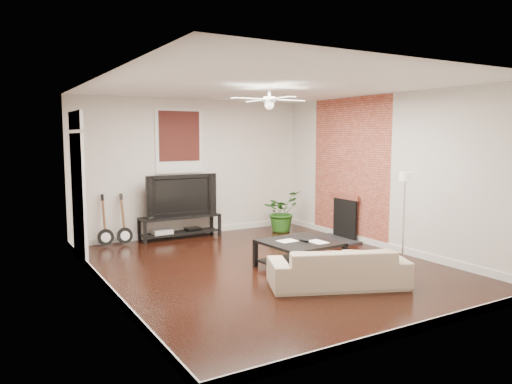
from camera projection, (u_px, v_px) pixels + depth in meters
room at (269, 178)px, 7.50m from camera, size 5.01×6.01×2.81m
brick_accent at (349, 169)px, 9.60m from camera, size 0.02×2.20×2.80m
fireplace at (337, 217)px, 9.56m from camera, size 0.80×1.10×0.92m
window_back at (179, 141)px, 9.83m from camera, size 1.00×0.06×1.30m
door_left at (79, 186)px, 7.91m from camera, size 0.08×1.00×2.50m
tv_stand at (180, 227)px, 9.82m from camera, size 1.63×0.44×0.46m
tv at (179, 195)px, 9.77m from camera, size 1.46×0.19×0.84m
coffee_table at (299, 255)px, 7.52m from camera, size 1.12×1.12×0.44m
sofa at (338, 267)px, 6.64m from camera, size 2.00×1.39×0.54m
floor_lamp at (404, 222)px, 7.35m from camera, size 0.33×0.33×1.52m
potted_plant at (281, 211)px, 10.49m from camera, size 1.00×0.94×0.88m
guitar_left at (105, 221)px, 9.02m from camera, size 0.31×0.22×0.98m
guitar_right at (124, 219)px, 9.17m from camera, size 0.32×0.24×0.98m
ceiling_fan at (269, 100)px, 7.36m from camera, size 1.24×1.24×0.32m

